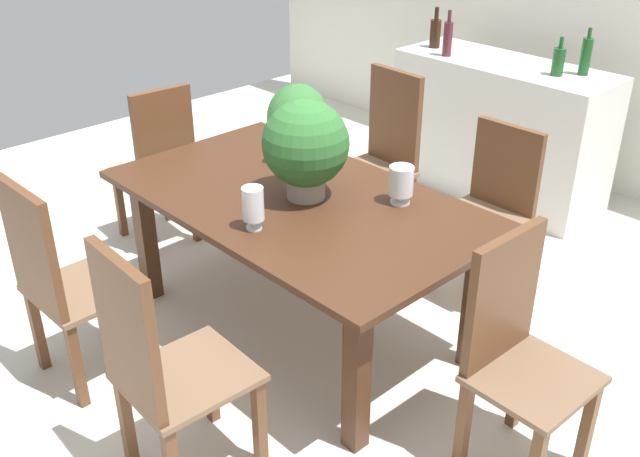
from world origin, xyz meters
The scene contains 20 objects.
ground_plane centered at (0.00, 0.00, 0.00)m, with size 7.04×7.04×0.00m, color silver.
back_wall centered at (0.00, 2.60, 1.30)m, with size 6.40×0.10×2.60m, color silver.
dining_table centered at (0.00, -0.21, 0.65)m, with size 1.87×1.08×0.76m.
chair_foot_end centered at (1.24, -0.21, 0.56)m, with size 0.41×0.45×1.01m.
chair_near_left centered at (-0.42, -1.26, 0.56)m, with size 0.46×0.43×1.03m.
chair_far_right centered at (0.42, 0.83, 0.52)m, with size 0.44×0.44×0.94m.
chair_far_left centered at (-0.41, 0.85, 0.57)m, with size 0.47×0.50×1.06m.
chair_near_right centered at (0.42, -1.27, 0.57)m, with size 0.45×0.49×1.06m.
chair_head_end centered at (-1.24, -0.22, 0.56)m, with size 0.47×0.44×1.03m.
flower_centerpiece centered at (0.03, -0.18, 1.02)m, with size 0.41×0.41×0.48m.
crystal_vase_left centered at (0.38, 0.10, 0.86)m, with size 0.12×0.12×0.18m.
crystal_vase_center_near centered at (0.11, -0.56, 0.87)m, with size 0.10×0.10×0.20m.
crystal_vase_right centered at (-0.36, 0.00, 0.87)m, with size 0.08×0.08×0.18m.
wine_glass centered at (-0.48, 0.11, 0.86)m, with size 0.07×0.07×0.14m.
kitchen_counter centered at (-0.27, 1.92, 0.47)m, with size 1.49×0.56×0.95m, color silver.
wine_bottle_dark centered at (-0.66, 1.76, 1.07)m, with size 0.06×0.06×0.31m.
wine_bottle_green centered at (-0.86, 1.88, 1.06)m, with size 0.08×0.08×0.28m.
wine_bottle_clear centered at (0.21, 2.03, 1.07)m, with size 0.07×0.07×0.29m.
wine_bottle_amber centered at (0.11, 1.89, 1.04)m, with size 0.08×0.08×0.24m.
potted_plant_floor centered at (-1.63, 1.25, 0.35)m, with size 0.48×0.48×0.64m.
Camera 1 is at (2.36, -2.30, 2.27)m, focal length 40.97 mm.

